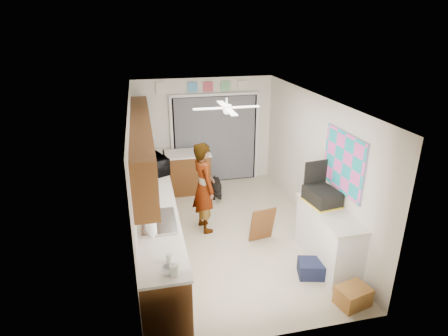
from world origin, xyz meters
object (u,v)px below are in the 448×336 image
soap_bottle (149,203)px  cup (167,270)px  man (204,187)px  microwave (154,165)px  paper_towel_roll (152,227)px  suitcase (322,196)px  cardboard_box (353,296)px  navy_crate (312,268)px  dog (216,188)px

soap_bottle → cup: bearing=-84.6°
cup → man: man is taller
microwave → paper_towel_roll: size_ratio=2.24×
cup → suitcase: (2.58, 1.29, 0.07)m
soap_bottle → cardboard_box: bearing=-31.0°
navy_crate → man: bearing=128.2°
microwave → soap_bottle: 1.57m
navy_crate → man: (-1.38, 1.75, 0.73)m
microwave → cardboard_box: microwave is taller
cup → navy_crate: 2.50m
cardboard_box → paper_towel_roll: bearing=161.7°
paper_towel_roll → cardboard_box: size_ratio=0.62×
soap_bottle → cardboard_box: size_ratio=0.69×
microwave → man: (0.85, -0.69, -0.25)m
soap_bottle → dog: 2.76m
cup → cardboard_box: bearing=0.2°
microwave → suitcase: bearing=-150.2°
microwave → soap_bottle: microwave is taller
cup → cardboard_box: cup is taller
suitcase → navy_crate: size_ratio=1.39×
paper_towel_roll → suitcase: (2.71, 0.40, -0.02)m
dog → microwave: bearing=-153.2°
suitcase → cardboard_box: bearing=-101.4°
soap_bottle → suitcase: bearing=-6.7°
microwave → paper_towel_roll: microwave is taller
suitcase → dog: size_ratio=0.99×
navy_crate → man: size_ratio=0.24×
microwave → man: bearing=-153.3°
microwave → suitcase: size_ratio=1.09×
paper_towel_roll → man: 1.88m
navy_crate → soap_bottle: bearing=159.7°
cardboard_box → man: (-1.66, 2.47, 0.72)m
soap_bottle → suitcase: soap_bottle is taller
cardboard_box → dog: bearing=107.3°
soap_bottle → paper_towel_roll: 0.72m
microwave → cup: bearing=155.9°
cup → suitcase: size_ratio=0.24×
paper_towel_roll → suitcase: paper_towel_roll is taller
suitcase → dog: bearing=108.4°
cup → cardboard_box: (2.51, 0.01, -0.86)m
microwave → dog: microwave is taller
cup → man: bearing=71.0°
cup → navy_crate: (2.23, 0.73, -0.87)m
cup → man: (0.85, 2.48, -0.14)m
suitcase → cardboard_box: 1.58m
cup → navy_crate: cup is taller
cup → paper_towel_roll: size_ratio=0.50×
suitcase → man: bearing=137.2°
paper_towel_roll → navy_crate: (2.36, -0.16, -0.95)m
cup → dog: 4.06m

